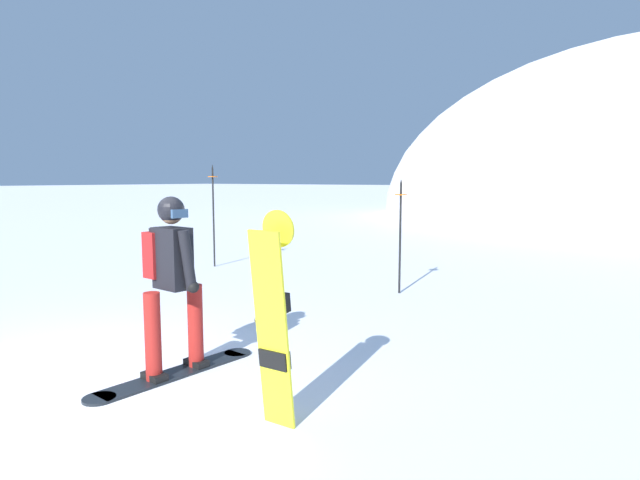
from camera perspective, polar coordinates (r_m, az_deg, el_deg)
ground_plane at (r=5.48m, az=-25.13°, el=-14.12°), size 300.00×300.00×0.00m
snowboarder_main at (r=5.28m, az=-15.55°, el=-4.16°), size 0.65×1.83×1.71m
spare_snowboard at (r=4.02m, az=-5.00°, el=-8.45°), size 0.28×0.21×1.65m
piste_marker_near at (r=11.64m, az=-11.29°, el=3.26°), size 0.20×0.20×2.18m
piste_marker_far at (r=8.81m, az=8.55°, el=1.24°), size 0.20×0.20×1.88m
rock_dark at (r=7.21m, az=-5.64°, el=-8.59°), size 0.36×0.31×0.26m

